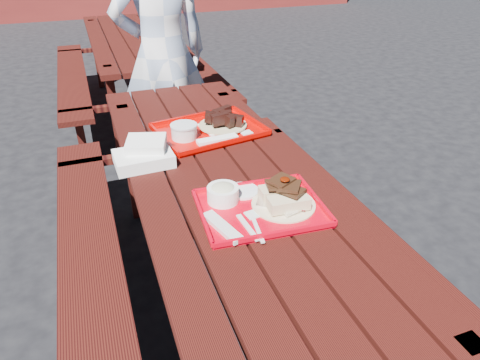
{
  "coord_description": "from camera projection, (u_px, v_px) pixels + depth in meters",
  "views": [
    {
      "loc": [
        -0.47,
        -1.41,
        1.61
      ],
      "look_at": [
        0.0,
        -0.15,
        0.82
      ],
      "focal_mm": 32.0,
      "sensor_mm": 36.0,
      "label": 1
    }
  ],
  "objects": [
    {
      "name": "far_tray",
      "position": [
        208.0,
        129.0,
        2.07
      ],
      "size": [
        0.54,
        0.45,
        0.08
      ],
      "color": "#BA0400",
      "rests_on": "picnic_table_near"
    },
    {
      "name": "ground",
      "position": [
        229.0,
        309.0,
        2.1
      ],
      "size": [
        60.0,
        60.0,
        0.0
      ],
      "primitive_type": "plane",
      "color": "black",
      "rests_on": "ground"
    },
    {
      "name": "picnic_table_far",
      "position": [
        133.0,
        56.0,
        4.08
      ],
      "size": [
        1.41,
        2.4,
        0.75
      ],
      "color": "#3C110B",
      "rests_on": "ground"
    },
    {
      "name": "near_tray",
      "position": [
        259.0,
        201.0,
        1.51
      ],
      "size": [
        0.45,
        0.37,
        0.14
      ],
      "color": "red",
      "rests_on": "picnic_table_near"
    },
    {
      "name": "white_cloth",
      "position": [
        144.0,
        154.0,
        1.8
      ],
      "size": [
        0.24,
        0.21,
        0.1
      ],
      "color": "white",
      "rests_on": "picnic_table_near"
    },
    {
      "name": "person",
      "position": [
        163.0,
        55.0,
        2.87
      ],
      "size": [
        0.68,
        0.49,
        1.77
      ],
      "primitive_type": "imported",
      "rotation": [
        0.0,
        0.0,
        3.24
      ],
      "color": "#A0B4D5",
      "rests_on": "ground"
    },
    {
      "name": "picnic_table_near",
      "position": [
        228.0,
        216.0,
        1.82
      ],
      "size": [
        1.41,
        2.4,
        0.75
      ],
      "color": "#3C110B",
      "rests_on": "ground"
    }
  ]
}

